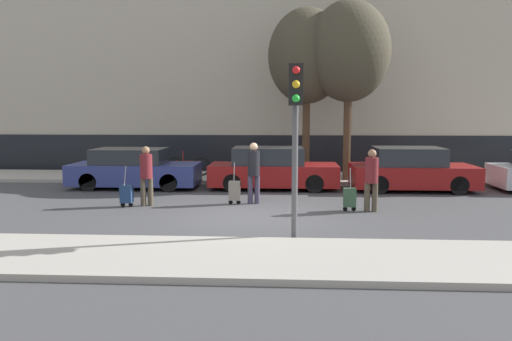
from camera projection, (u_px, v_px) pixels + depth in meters
ground_plane at (251, 217)px, 12.49m from camera, size 80.00×80.00×0.00m
sidewalk_near at (236, 258)px, 8.77m from camera, size 28.00×2.50×0.12m
sidewalk_far at (263, 177)px, 19.42m from camera, size 28.00×3.00×0.12m
building_facade at (267, 36)px, 22.25m from camera, size 28.00×2.78×11.99m
parked_car_0 at (134, 169)px, 17.10m from camera, size 4.33×1.78×1.36m
parked_car_1 at (272, 169)px, 16.90m from camera, size 4.31×1.74×1.41m
parked_car_2 at (411, 170)px, 16.59m from camera, size 4.01×1.90×1.43m
pedestrian_left at (146, 172)px, 13.80m from camera, size 0.34×0.34×1.66m
trolley_left at (126, 194)px, 13.72m from camera, size 0.34×0.29×1.14m
pedestrian_center at (254, 169)px, 14.12m from camera, size 0.35×0.34×1.74m
trolley_center at (235, 191)px, 14.11m from camera, size 0.34×0.29×1.20m
pedestrian_right at (372, 177)px, 13.01m from camera, size 0.35×0.34×1.64m
trolley_right at (350, 198)px, 13.14m from camera, size 0.34×0.29×1.15m
traffic_light at (295, 116)px, 9.79m from camera, size 0.28×0.47×3.54m
parked_bicycle at (188, 166)px, 19.44m from camera, size 1.77×0.06×0.96m
bare_tree_near_crossing at (307, 57)px, 18.52m from camera, size 2.90×2.90×6.31m
bare_tree_down_street at (349, 52)px, 17.81m from camera, size 2.96×2.96×6.45m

